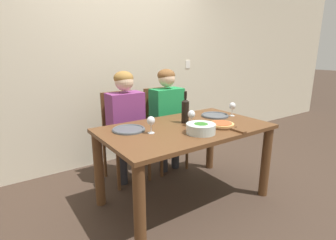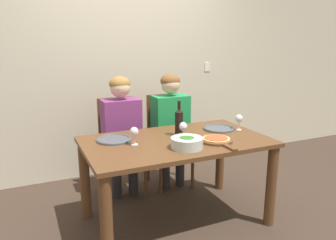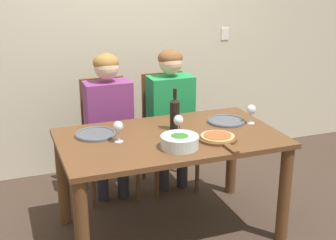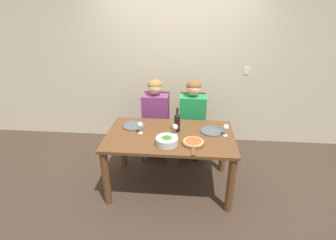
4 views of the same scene
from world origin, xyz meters
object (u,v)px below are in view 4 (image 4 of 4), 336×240
Objects in this scene: pizza_on_board at (193,143)px; person_man at (193,114)px; broccoli_bowl at (167,141)px; wine_glass_right at (226,128)px; dinner_plate_right at (212,131)px; wine_bottle at (177,122)px; wine_glass_left at (140,126)px; chair_right at (192,124)px; person_woman at (155,112)px; chair_left at (157,122)px; wine_glass_centre at (175,128)px; dinner_plate_left at (134,125)px.

person_man is at bearing 90.67° from pizza_on_board.
wine_glass_right is at bearing 21.13° from broccoli_bowl.
dinner_plate_right is (0.53, 0.37, -0.03)m from broccoli_bowl.
wine_glass_left is at bearing -167.71° from wine_bottle.
dinner_plate_right is (0.44, 0.03, -0.12)m from wine_bottle.
wine_glass_right is at bearing -32.36° from dinner_plate_right.
wine_glass_left is at bearing -128.96° from chair_right.
person_woman is 0.97m from dinner_plate_right.
chair_left is 0.55m from chair_right.
wine_bottle reaches higher than dinner_plate_right.
person_man is (0.00, -0.12, 0.22)m from chair_right.
wine_glass_centre is (-0.21, -0.82, 0.33)m from chair_right.
wine_bottle is at bearing 124.04° from pizza_on_board.
wine_glass_right is at bearing -39.17° from chair_left.
broccoli_bowl is 0.74m from wine_glass_right.
dinner_plate_left is at bearing 172.05° from wine_glass_right.
dinner_plate_left is at bearing 137.84° from broccoli_bowl.
chair_left is 3.39× the size of dinner_plate_left.
wine_glass_right is (0.95, -0.66, 0.11)m from person_woman.
wine_glass_centre is (0.34, -0.70, 0.11)m from person_woman.
wine_bottle is 0.60m from wine_glass_right.
person_man is at bearing 32.79° from dinner_plate_left.
person_woman is at bearing -168.02° from chair_right.
person_woman is 0.96m from broccoli_bowl.
dinner_plate_left is 1.01m from dinner_plate_right.
chair_right is at bearing 90.60° from pizza_on_board.
wine_glass_right is (0.16, -0.10, 0.10)m from dinner_plate_right.
broccoli_bowl is 0.43m from wine_glass_left.
dinner_plate_left is (-0.22, -0.61, 0.24)m from chair_left.
wine_glass_right is (0.59, -0.07, -0.02)m from wine_bottle.
wine_glass_left is at bearing 145.61° from broccoli_bowl.
person_woman is at bearing 144.87° from dinner_plate_right.
wine_bottle is 1.23× the size of broccoli_bowl.
broccoli_bowl is at bearing -76.07° from chair_left.
chair_left and chair_right have the same top height.
dinner_plate_left is 0.24m from wine_glass_left.
wine_glass_centre is (0.55, -0.21, 0.10)m from dinner_plate_left.
person_man is 4.88× the size of broccoli_bowl.
wine_glass_left is at bearing 162.68° from pizza_on_board.
dinner_plate_right is 0.40m from pizza_on_board.
wine_glass_left is (-0.89, -0.12, 0.10)m from dinner_plate_right.
person_man is (0.55, -0.12, 0.22)m from chair_left.
person_woman reaches higher than dinner_plate_left.
pizza_on_board is 0.30m from wine_glass_centre.
dinner_plate_right is at bearing -66.53° from person_man.
dinner_plate_left is (-0.77, -0.61, 0.24)m from chair_right.
broccoli_bowl is at bearing -34.39° from wine_glass_left.
person_man is at bearing 72.48° from broccoli_bowl.
pizza_on_board is (0.78, -0.39, 0.01)m from dinner_plate_left.
chair_left is at bearing 112.46° from wine_glass_centre.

